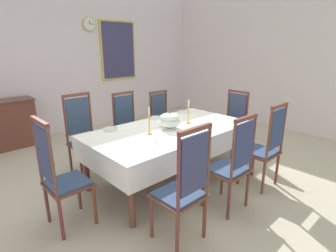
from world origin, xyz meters
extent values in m
cube|color=#B6AE97|center=(0.00, 0.00, -0.02)|extent=(7.12, 5.88, 0.04)
cube|color=silver|center=(0.00, 2.98, 1.73)|extent=(7.12, 0.08, 3.47)
cube|color=silver|center=(3.60, 0.00, 1.73)|extent=(0.08, 5.88, 3.47)
cylinder|color=brown|center=(-1.02, -0.79, 0.37)|extent=(0.07, 0.07, 0.73)
cylinder|color=brown|center=(1.02, -0.79, 0.37)|extent=(0.07, 0.07, 0.73)
cylinder|color=brown|center=(-1.02, 0.21, 0.37)|extent=(0.07, 0.07, 0.73)
cylinder|color=brown|center=(1.02, 0.21, 0.37)|extent=(0.07, 0.07, 0.73)
cube|color=brown|center=(0.00, -0.29, 0.69)|extent=(2.13, 1.08, 0.08)
cube|color=brown|center=(0.00, -0.29, 0.75)|extent=(2.25, 1.20, 0.03)
cube|color=white|center=(0.00, -0.29, 0.76)|extent=(2.27, 1.22, 0.00)
cube|color=white|center=(0.00, -0.89, 0.61)|extent=(2.27, 0.00, 0.30)
cube|color=white|center=(0.00, 0.31, 0.61)|extent=(2.27, 0.00, 0.30)
cube|color=white|center=(-1.12, -0.29, 0.61)|extent=(0.00, 1.22, 0.30)
cube|color=white|center=(1.12, -0.29, 0.61)|extent=(0.00, 1.22, 0.30)
cylinder|color=brown|center=(-0.97, -1.05, 0.23)|extent=(0.04, 0.04, 0.46)
cylinder|color=brown|center=(-0.59, -1.05, 0.23)|extent=(0.04, 0.04, 0.46)
cylinder|color=brown|center=(-0.97, -1.41, 0.23)|extent=(0.04, 0.04, 0.46)
cylinder|color=brown|center=(-0.59, -1.41, 0.23)|extent=(0.04, 0.04, 0.46)
cube|color=brown|center=(-0.78, -1.23, 0.47)|extent=(0.44, 0.42, 0.03)
cube|color=navy|center=(-0.78, -1.23, 0.49)|extent=(0.40, 0.38, 0.02)
cylinder|color=brown|center=(-0.98, -1.42, 0.83)|extent=(0.03, 0.03, 0.70)
cylinder|color=brown|center=(-0.59, -1.42, 0.83)|extent=(0.03, 0.03, 0.70)
cube|color=navy|center=(-0.78, -1.42, 0.87)|extent=(0.34, 0.02, 0.53)
cube|color=brown|center=(-0.78, -1.42, 1.19)|extent=(0.40, 0.04, 0.04)
cylinder|color=brown|center=(-0.59, 0.47, 0.23)|extent=(0.04, 0.04, 0.46)
cylinder|color=brown|center=(-0.97, 0.47, 0.23)|extent=(0.04, 0.04, 0.46)
cylinder|color=brown|center=(-0.59, 0.83, 0.23)|extent=(0.04, 0.04, 0.46)
cylinder|color=brown|center=(-0.97, 0.83, 0.23)|extent=(0.04, 0.04, 0.46)
cube|color=brown|center=(-0.78, 0.65, 0.47)|extent=(0.44, 0.42, 0.03)
cube|color=navy|center=(-0.78, 0.65, 0.49)|extent=(0.40, 0.38, 0.02)
cylinder|color=brown|center=(-0.59, 0.84, 0.83)|extent=(0.03, 0.03, 0.69)
cylinder|color=brown|center=(-0.98, 0.84, 0.83)|extent=(0.03, 0.03, 0.69)
cube|color=#32455F|center=(-0.78, 0.84, 0.86)|extent=(0.34, 0.02, 0.53)
cube|color=brown|center=(-0.78, 0.84, 1.18)|extent=(0.40, 0.04, 0.04)
cylinder|color=brown|center=(-0.18, -1.05, 0.23)|extent=(0.04, 0.04, 0.46)
cylinder|color=brown|center=(0.20, -1.05, 0.23)|extent=(0.04, 0.04, 0.46)
cylinder|color=brown|center=(-0.18, -1.41, 0.23)|extent=(0.04, 0.04, 0.46)
cylinder|color=brown|center=(0.20, -1.41, 0.23)|extent=(0.04, 0.04, 0.46)
cube|color=brown|center=(0.01, -1.23, 0.47)|extent=(0.44, 0.42, 0.03)
cube|color=navy|center=(0.01, -1.23, 0.49)|extent=(0.40, 0.38, 0.02)
cylinder|color=brown|center=(-0.19, -1.42, 0.81)|extent=(0.03, 0.03, 0.65)
cylinder|color=brown|center=(0.20, -1.42, 0.81)|extent=(0.03, 0.03, 0.65)
cube|color=navy|center=(0.01, -1.42, 0.84)|extent=(0.34, 0.02, 0.49)
cube|color=brown|center=(0.01, -1.42, 1.13)|extent=(0.40, 0.04, 0.04)
cylinder|color=brown|center=(0.20, 0.47, 0.23)|extent=(0.04, 0.04, 0.46)
cylinder|color=brown|center=(-0.18, 0.47, 0.23)|extent=(0.04, 0.04, 0.46)
cylinder|color=#5B2E21|center=(0.20, 0.83, 0.23)|extent=(0.04, 0.04, 0.46)
cylinder|color=brown|center=(-0.18, 0.83, 0.23)|extent=(0.04, 0.04, 0.46)
cube|color=brown|center=(0.01, 0.65, 0.47)|extent=(0.44, 0.42, 0.03)
cube|color=navy|center=(0.01, 0.65, 0.49)|extent=(0.40, 0.38, 0.02)
cylinder|color=brown|center=(0.20, 0.84, 0.79)|extent=(0.03, 0.03, 0.62)
cylinder|color=brown|center=(-0.19, 0.84, 0.79)|extent=(0.03, 0.03, 0.62)
cube|color=#314565|center=(0.01, 0.84, 0.82)|extent=(0.34, 0.02, 0.47)
cube|color=brown|center=(0.01, 0.84, 1.10)|extent=(0.40, 0.04, 0.04)
cylinder|color=brown|center=(0.58, -1.05, 0.23)|extent=(0.04, 0.04, 0.46)
cylinder|color=brown|center=(0.96, -1.05, 0.23)|extent=(0.04, 0.04, 0.46)
cylinder|color=brown|center=(0.58, -1.41, 0.23)|extent=(0.04, 0.04, 0.46)
cylinder|color=brown|center=(0.96, -1.41, 0.23)|extent=(0.04, 0.04, 0.46)
cube|color=brown|center=(0.77, -1.23, 0.47)|extent=(0.44, 0.42, 0.03)
cube|color=navy|center=(0.77, -1.23, 0.49)|extent=(0.40, 0.38, 0.02)
cylinder|color=brown|center=(0.58, -1.42, 0.81)|extent=(0.03, 0.03, 0.67)
cylinder|color=brown|center=(0.97, -1.42, 0.81)|extent=(0.03, 0.03, 0.67)
cube|color=navy|center=(0.77, -1.42, 0.85)|extent=(0.34, 0.02, 0.51)
cube|color=brown|center=(0.77, -1.42, 1.15)|extent=(0.40, 0.04, 0.04)
cylinder|color=brown|center=(0.96, 0.47, 0.23)|extent=(0.04, 0.04, 0.46)
cylinder|color=brown|center=(0.58, 0.47, 0.23)|extent=(0.04, 0.04, 0.46)
cylinder|color=brown|center=(0.96, 0.83, 0.23)|extent=(0.04, 0.04, 0.46)
cylinder|color=brown|center=(0.58, 0.83, 0.23)|extent=(0.04, 0.04, 0.46)
cube|color=brown|center=(0.77, 0.65, 0.47)|extent=(0.44, 0.42, 0.03)
cube|color=navy|center=(0.77, 0.65, 0.49)|extent=(0.40, 0.38, 0.02)
cylinder|color=brown|center=(0.97, 0.84, 0.76)|extent=(0.03, 0.03, 0.55)
cylinder|color=brown|center=(0.58, 0.84, 0.76)|extent=(0.03, 0.03, 0.55)
cube|color=#36455D|center=(0.77, 0.84, 0.79)|extent=(0.34, 0.02, 0.42)
cube|color=brown|center=(0.77, 0.84, 1.03)|extent=(0.40, 0.04, 0.04)
cylinder|color=brown|center=(-1.28, -0.10, 0.23)|extent=(0.04, 0.04, 0.46)
cylinder|color=brown|center=(-1.28, -0.48, 0.23)|extent=(0.04, 0.04, 0.46)
cylinder|color=brown|center=(-1.64, -0.10, 0.23)|extent=(0.04, 0.04, 0.46)
cylinder|color=maroon|center=(-1.64, -0.48, 0.23)|extent=(0.04, 0.04, 0.46)
cube|color=brown|center=(-1.46, -0.29, 0.47)|extent=(0.42, 0.44, 0.03)
cube|color=navy|center=(-1.46, -0.29, 0.49)|extent=(0.38, 0.40, 0.02)
cylinder|color=brown|center=(-1.65, -0.10, 0.83)|extent=(0.03, 0.03, 0.70)
cylinder|color=brown|center=(-1.65, -0.49, 0.83)|extent=(0.03, 0.03, 0.70)
cube|color=#373F65|center=(-1.65, -0.29, 0.87)|extent=(0.02, 0.34, 0.53)
cube|color=brown|center=(-1.65, -0.29, 1.19)|extent=(0.04, 0.40, 0.04)
cylinder|color=brown|center=(1.28, -0.48, 0.23)|extent=(0.04, 0.04, 0.46)
cylinder|color=brown|center=(1.28, -0.10, 0.23)|extent=(0.04, 0.04, 0.46)
cylinder|color=brown|center=(1.64, -0.48, 0.23)|extent=(0.04, 0.04, 0.46)
cylinder|color=brown|center=(1.64, -0.10, 0.23)|extent=(0.04, 0.04, 0.46)
cube|color=brown|center=(1.46, -0.29, 0.47)|extent=(0.42, 0.44, 0.03)
cube|color=navy|center=(1.46, -0.29, 0.49)|extent=(0.38, 0.40, 0.02)
cylinder|color=brown|center=(1.65, -0.49, 0.78)|extent=(0.03, 0.03, 0.60)
cylinder|color=brown|center=(1.65, -0.10, 0.78)|extent=(0.03, 0.03, 0.60)
cube|color=#353F5F|center=(1.65, -0.29, 0.81)|extent=(0.02, 0.34, 0.45)
cube|color=brown|center=(1.65, -0.29, 1.08)|extent=(0.04, 0.40, 0.04)
cylinder|color=silver|center=(-0.01, -0.29, 0.78)|extent=(0.16, 0.16, 0.02)
ellipsoid|color=silver|center=(-0.01, -0.29, 0.85)|extent=(0.30, 0.30, 0.13)
ellipsoid|color=silver|center=(-0.01, -0.29, 0.93)|extent=(0.27, 0.27, 0.10)
sphere|color=#345B8E|center=(-0.01, -0.29, 0.98)|extent=(0.03, 0.03, 0.03)
cylinder|color=gold|center=(-0.36, -0.29, 0.77)|extent=(0.07, 0.07, 0.02)
cylinder|color=gold|center=(-0.36, -0.29, 0.89)|extent=(0.02, 0.02, 0.22)
cone|color=gold|center=(-0.36, -0.29, 1.01)|extent=(0.04, 0.04, 0.02)
cylinder|color=silver|center=(-0.36, -0.29, 1.07)|extent=(0.02, 0.02, 0.10)
cylinder|color=gold|center=(0.36, -0.29, 0.77)|extent=(0.07, 0.07, 0.02)
cylinder|color=gold|center=(0.36, -0.29, 0.89)|extent=(0.02, 0.02, 0.21)
cone|color=gold|center=(0.36, -0.29, 1.00)|extent=(0.04, 0.04, 0.02)
cylinder|color=silver|center=(0.36, -0.29, 1.06)|extent=(0.02, 0.02, 0.10)
cylinder|color=silver|center=(0.17, 0.20, 0.78)|extent=(0.17, 0.17, 0.03)
cylinder|color=white|center=(0.17, 0.20, 0.79)|extent=(0.14, 0.14, 0.02)
torus|color=#345B8E|center=(0.17, 0.20, 0.80)|extent=(0.17, 0.17, 0.01)
cylinder|color=silver|center=(0.73, 0.16, 0.78)|extent=(0.17, 0.17, 0.04)
cylinder|color=silver|center=(0.73, 0.16, 0.79)|extent=(0.14, 0.14, 0.03)
torus|color=#345B8E|center=(0.73, 0.16, 0.80)|extent=(0.17, 0.17, 0.01)
cylinder|color=silver|center=(-0.65, 0.18, 0.78)|extent=(0.18, 0.18, 0.04)
cylinder|color=silver|center=(-0.65, 0.18, 0.79)|extent=(0.15, 0.15, 0.03)
torus|color=#345B8E|center=(-0.65, 0.18, 0.80)|extent=(0.18, 0.18, 0.01)
cube|color=gold|center=(0.28, 0.17, 0.77)|extent=(0.03, 0.14, 0.00)
ellipsoid|color=gold|center=(0.29, 0.25, 0.77)|extent=(0.03, 0.05, 0.01)
cube|color=gold|center=(0.83, 0.13, 0.77)|extent=(0.05, 0.14, 0.00)
ellipsoid|color=gold|center=(0.86, 0.21, 0.77)|extent=(0.03, 0.05, 0.01)
cube|color=brown|center=(-1.24, 2.88, 0.44)|extent=(0.59, 0.01, 0.70)
cylinder|color=#D1B251|center=(0.59, 2.91, 2.30)|extent=(0.29, 0.05, 0.29)
cylinder|color=silver|center=(0.59, 2.88, 2.30)|extent=(0.26, 0.01, 0.26)
cube|color=black|center=(0.59, 2.87, 2.33)|extent=(0.01, 0.00, 0.07)
cube|color=black|center=(0.63, 2.87, 2.30)|extent=(0.10, 0.00, 0.01)
cube|color=#D1B251|center=(1.31, 2.92, 1.73)|extent=(0.96, 0.04, 1.38)
cube|color=#3A3861|center=(1.31, 2.90, 1.73)|extent=(0.88, 0.01, 1.30)
camera|label=1|loc=(-2.38, -2.79, 1.86)|focal=28.24mm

